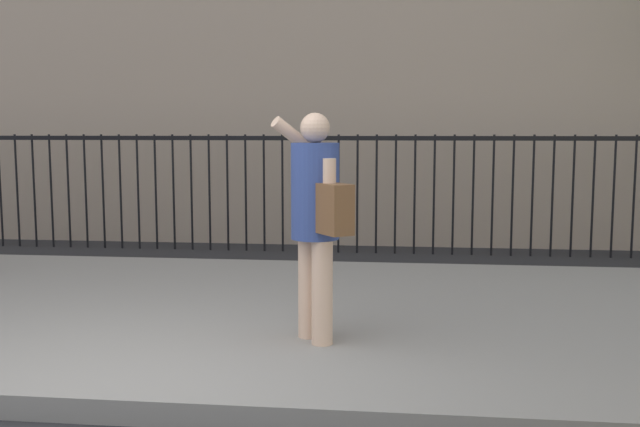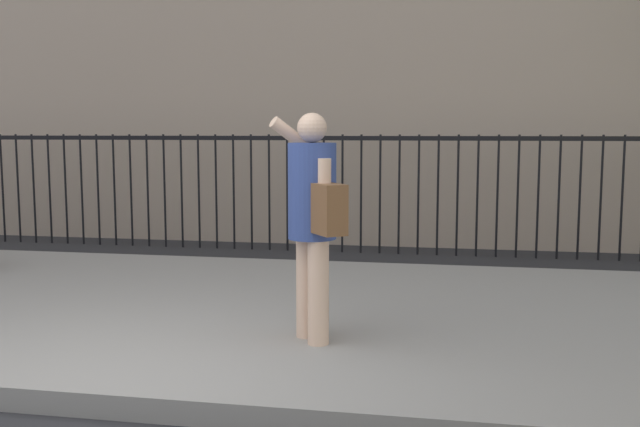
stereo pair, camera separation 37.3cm
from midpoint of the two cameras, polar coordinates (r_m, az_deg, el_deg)
name	(u,v)px [view 2 (the right image)]	position (r m, az deg, el deg)	size (l,w,h in m)	color
ground_plane	(75,418)	(4.45, -16.59, -15.37)	(60.00, 60.00, 0.00)	#28282B
sidewalk	(205,311)	(6.36, -7.47, -7.74)	(28.00, 4.40, 0.15)	gray
iron_fence	(296,177)	(9.77, -0.81, 2.93)	(12.03, 0.04, 1.60)	black
pedestrian_on_phone	(314,211)	(5.00, 1.64, 0.21)	(0.63, 0.71, 1.62)	beige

